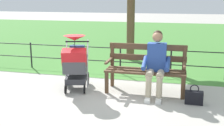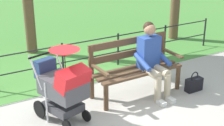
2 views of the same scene
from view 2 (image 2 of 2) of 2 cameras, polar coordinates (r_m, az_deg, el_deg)
ground_plane at (r=5.56m, az=-2.73°, el=-7.26°), size 60.00×60.00×0.00m
park_bench at (r=5.81m, az=3.78°, el=-0.23°), size 1.61×0.62×0.96m
person_on_bench at (r=5.71m, az=6.91°, el=0.89°), size 0.53×0.74×1.28m
stroller at (r=4.95m, az=-8.33°, el=-3.59°), size 0.71×0.98×1.15m
handbag at (r=6.17m, az=13.80°, el=-3.53°), size 0.32×0.14×0.37m
park_fence at (r=6.61m, az=-6.23°, el=1.47°), size 7.56×0.04×0.70m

